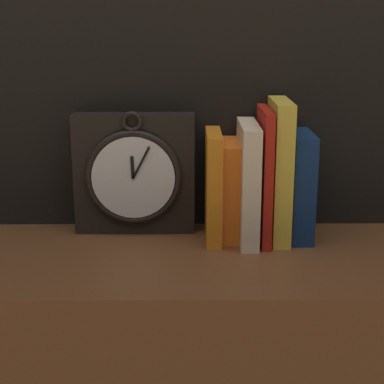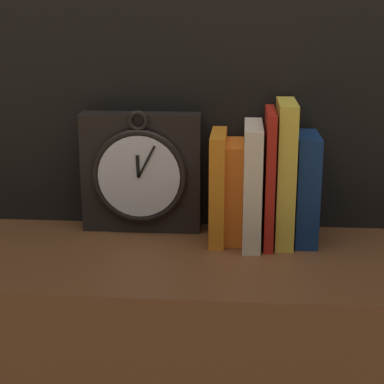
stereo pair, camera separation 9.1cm
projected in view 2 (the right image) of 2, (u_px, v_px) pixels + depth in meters
wall_back at (200, 35)px, 1.21m from camera, size 6.00×0.05×2.60m
clock at (141, 173)px, 1.22m from camera, size 0.23×0.07×0.24m
book_slot0_orange at (218, 186)px, 1.18m from camera, size 0.03×0.14×0.20m
book_slot1_orange at (234, 191)px, 1.19m from camera, size 0.03×0.12×0.18m
book_slot2_cream at (252, 184)px, 1.16m from camera, size 0.03×0.16×0.22m
book_slot3_red at (269, 177)px, 1.16m from camera, size 0.02×0.15×0.24m
book_slot4_yellow at (285, 173)px, 1.16m from camera, size 0.03×0.14×0.26m
book_slot5_navy at (306, 188)px, 1.17m from camera, size 0.04×0.13×0.20m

